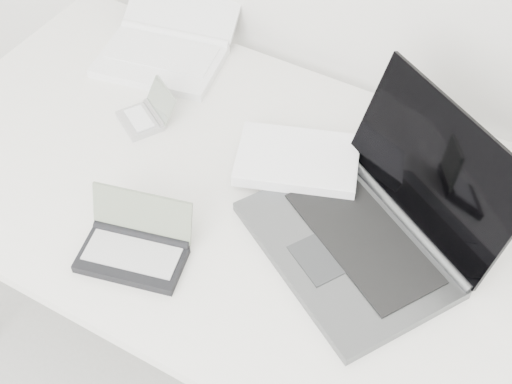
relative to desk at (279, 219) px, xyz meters
The scene contains 5 objects.
desk is the anchor object (origin of this frame).
laptop_large 0.17m from the desk, 11.65° to the left, with size 0.60×0.50×0.25m.
netbook_open_white 0.55m from the desk, 147.86° to the left, with size 0.35×0.40×0.12m.
pda_silver 0.38m from the desk, 169.79° to the left, with size 0.14×0.14×0.08m.
palmtop_charcoal 0.30m from the desk, 126.04° to the right, with size 0.22×0.18×0.11m.
Camera 1 is at (0.41, 0.74, 1.81)m, focal length 50.00 mm.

